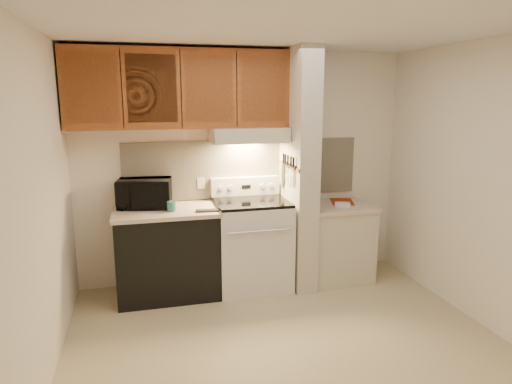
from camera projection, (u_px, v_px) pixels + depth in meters
name	position (u px, v px, depth m)	size (l,w,h in m)	color
floor	(284.00, 340.00, 3.85)	(3.60, 3.60, 0.00)	#C6B88D
ceiling	(289.00, 29.00, 3.33)	(3.60, 3.60, 0.00)	white
wall_back	(244.00, 167.00, 5.01)	(3.60, 0.02, 2.50)	white
wall_left	(39.00, 209.00, 3.15)	(0.02, 3.00, 2.50)	white
wall_right	(480.00, 185.00, 4.03)	(0.02, 3.00, 2.50)	white
backsplash	(244.00, 169.00, 5.00)	(2.60, 0.02, 0.63)	beige
range_body	(252.00, 245.00, 4.85)	(0.76, 0.65, 0.92)	silver
oven_window	(259.00, 251.00, 4.54)	(0.50, 0.01, 0.30)	black
oven_handle	(260.00, 231.00, 4.46)	(0.02, 0.02, 0.65)	silver
cooktop	(252.00, 202.00, 4.75)	(0.74, 0.64, 0.03)	black
range_backguard	(245.00, 186.00, 5.00)	(0.76, 0.08, 0.20)	silver
range_display	(246.00, 187.00, 4.96)	(0.10, 0.01, 0.04)	black
range_knob_left_outer	(221.00, 188.00, 4.88)	(0.05, 0.05, 0.02)	silver
range_knob_left_inner	(230.00, 188.00, 4.91)	(0.05, 0.05, 0.02)	silver
range_knob_right_inner	(262.00, 186.00, 5.00)	(0.05, 0.05, 0.02)	silver
range_knob_right_outer	(271.00, 186.00, 5.02)	(0.05, 0.05, 0.02)	silver
dishwasher_front	(168.00, 254.00, 4.65)	(1.00, 0.63, 0.87)	black
left_countertop	(166.00, 211.00, 4.55)	(1.04, 0.67, 0.04)	beige
spoon_rest	(209.00, 211.00, 4.46)	(0.25, 0.08, 0.02)	black
teal_jar	(171.00, 206.00, 4.46)	(0.09, 0.09, 0.10)	#2B716E
outlet	(201.00, 183.00, 4.90)	(0.08, 0.01, 0.12)	beige
microwave	(145.00, 193.00, 4.60)	(0.52, 0.35, 0.29)	black
partition_pillar	(299.00, 170.00, 4.80)	(0.22, 0.70, 2.50)	beige
pillar_trim	(288.00, 166.00, 4.76)	(0.01, 0.70, 0.04)	brown
knife_strip	(289.00, 165.00, 4.71)	(0.02, 0.42, 0.04)	black
knife_blade_a	(293.00, 177.00, 4.59)	(0.01, 0.04, 0.16)	silver
knife_handle_a	(293.00, 162.00, 4.54)	(0.02, 0.02, 0.10)	black
knife_blade_b	(291.00, 177.00, 4.64)	(0.01, 0.04, 0.18)	silver
knife_handle_b	(291.00, 161.00, 4.61)	(0.02, 0.02, 0.10)	black
knife_blade_c	(288.00, 176.00, 4.73)	(0.01, 0.04, 0.20)	silver
knife_handle_c	(288.00, 160.00, 4.71)	(0.02, 0.02, 0.10)	black
knife_blade_d	(286.00, 173.00, 4.80)	(0.01, 0.04, 0.16)	silver
knife_handle_d	(285.00, 159.00, 4.78)	(0.02, 0.02, 0.10)	black
knife_blade_e	(283.00, 173.00, 4.89)	(0.01, 0.04, 0.18)	silver
knife_handle_e	(284.00, 158.00, 4.84)	(0.02, 0.02, 0.10)	black
oven_mitt	(282.00, 174.00, 4.94)	(0.03, 0.10, 0.24)	slate
right_cab_base	(336.00, 243.00, 5.09)	(0.70, 0.60, 0.81)	beige
right_countertop	(337.00, 206.00, 5.00)	(0.74, 0.64, 0.04)	beige
red_folder	(342.00, 202.00, 5.12)	(0.24, 0.32, 0.01)	maroon
white_box	(342.00, 205.00, 4.90)	(0.16, 0.11, 0.04)	white
range_hood	(249.00, 135.00, 4.72)	(0.78, 0.44, 0.15)	beige
hood_lip	(253.00, 141.00, 4.54)	(0.78, 0.04, 0.06)	beige
upper_cabinets	(180.00, 89.00, 4.50)	(2.18, 0.33, 0.77)	brown
cab_door_a	(91.00, 88.00, 4.15)	(0.46, 0.01, 0.63)	brown
cab_gap_a	(122.00, 88.00, 4.22)	(0.01, 0.01, 0.73)	black
cab_door_b	(152.00, 89.00, 4.29)	(0.46, 0.01, 0.63)	brown
cab_gap_b	(181.00, 89.00, 4.35)	(0.01, 0.01, 0.73)	black
cab_door_c	(209.00, 89.00, 4.42)	(0.46, 0.01, 0.63)	brown
cab_gap_c	(237.00, 89.00, 4.48)	(0.01, 0.01, 0.73)	black
cab_door_d	(263.00, 89.00, 4.55)	(0.46, 0.01, 0.63)	brown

